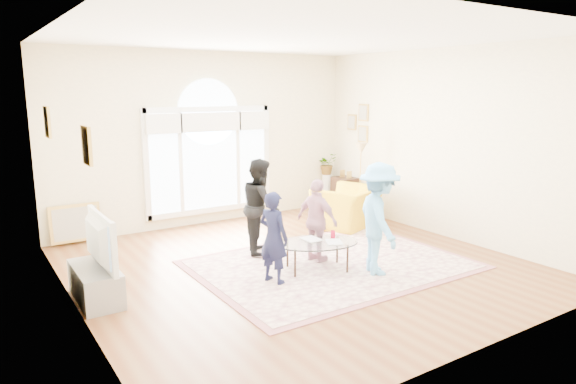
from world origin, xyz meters
TOP-DOWN VIEW (x-y plane):
  - ground at (0.00, 0.00)m, footprint 6.00×6.00m
  - room_shell at (0.01, 2.83)m, footprint 6.00×6.00m
  - area_rug at (0.42, -0.25)m, footprint 3.60×2.60m
  - rug_border at (0.42, -0.25)m, footprint 3.80×2.80m
  - tv_console at (-2.75, 0.30)m, footprint 0.45×1.00m
  - television at (-2.74, 0.30)m, footprint 0.17×1.12m
  - coffee_table at (0.09, -0.33)m, footprint 1.36×1.10m
  - armchair at (1.98, 1.28)m, footprint 1.42×1.34m
  - side_cabinet at (2.78, 2.33)m, footprint 0.40×0.50m
  - floor_lamp at (2.51, 1.56)m, footprint 0.25×0.25m
  - plant_pedestal at (2.70, 2.87)m, footprint 0.20×0.20m
  - potted_plant at (2.70, 2.87)m, footprint 0.44×0.39m
  - leaning_picture at (-2.47, 2.90)m, footprint 0.80×0.14m
  - child_navy at (-0.66, -0.39)m, footprint 0.42×0.51m
  - child_black at (-0.16, 0.80)m, footprint 0.79×0.87m
  - child_pink at (0.31, -0.03)m, footprint 0.46×0.77m
  - child_blue at (0.72, -0.88)m, footprint 0.92×1.13m

SIDE VIEW (x-z plane):
  - ground at x=0.00m, z-range 0.00..0.00m
  - leaning_picture at x=-2.47m, z-range -0.31..0.31m
  - rug_border at x=0.42m, z-range 0.00..0.01m
  - area_rug at x=0.42m, z-range 0.00..0.02m
  - tv_console at x=-2.75m, z-range 0.00..0.42m
  - side_cabinet at x=2.78m, z-range 0.00..0.70m
  - plant_pedestal at x=2.70m, z-range 0.00..0.70m
  - armchair at x=1.98m, z-range 0.00..0.74m
  - coffee_table at x=0.09m, z-range 0.13..0.67m
  - child_navy at x=-0.66m, z-range 0.02..1.23m
  - child_pink at x=0.31m, z-range 0.02..1.24m
  - television at x=-2.74m, z-range 0.42..1.07m
  - child_black at x=-0.16m, z-range 0.02..1.48m
  - child_blue at x=0.72m, z-range 0.02..1.55m
  - potted_plant at x=2.70m, z-range 0.70..1.16m
  - floor_lamp at x=2.51m, z-range 0.53..2.04m
  - room_shell at x=0.01m, z-range -1.43..4.57m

